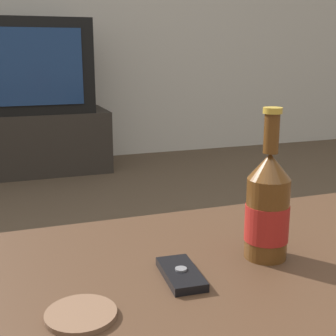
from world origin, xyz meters
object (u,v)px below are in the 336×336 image
Objects in this scene: television at (21,66)px; cell_phone at (181,274)px; beer_bottle at (267,208)px; tv_stand at (26,142)px.

cell_phone is (0.11, -2.62, -0.26)m from television.
television reaches higher than beer_bottle.
cell_phone is at bearing -87.50° from television.
tv_stand is at bearing 90.00° from television.
beer_bottle is 2.26× the size of cell_phone.
tv_stand is at bearing 96.27° from beer_bottle.
beer_bottle is at bearing -83.72° from television.
television is (0.00, -0.00, 0.51)m from tv_stand.
television is 7.42× the size of cell_phone.
television is at bearing 95.99° from cell_phone.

